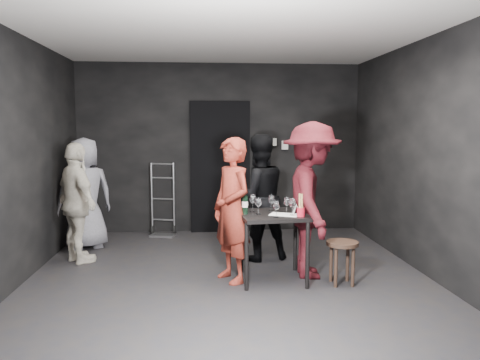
{
  "coord_description": "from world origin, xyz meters",
  "views": [
    {
      "loc": [
        -0.3,
        -5.04,
        1.69
      ],
      "look_at": [
        0.14,
        0.25,
        1.09
      ],
      "focal_mm": 35.0,
      "sensor_mm": 36.0,
      "label": 1
    }
  ],
  "objects": [
    {
      "name": "floor",
      "position": [
        0.0,
        0.0,
        0.0
      ],
      "size": [
        4.5,
        5.0,
        0.02
      ],
      "primitive_type": "cube",
      "color": "black",
      "rests_on": "ground"
    },
    {
      "name": "wallbox_lower",
      "position": [
        1.05,
        2.45,
        1.4
      ],
      "size": [
        0.1,
        0.06,
        0.14
      ],
      "primitive_type": "cube",
      "color": "#B7B7B2",
      "rests_on": "wall_back"
    },
    {
      "name": "reserved_card",
      "position": [
        0.72,
        -0.05,
        0.8
      ],
      "size": [
        0.1,
        0.14,
        0.1
      ],
      "primitive_type": null,
      "rotation": [
        0.0,
        0.0,
        -0.13
      ],
      "color": "white",
      "rests_on": "tasting_table"
    },
    {
      "name": "wine_glass_b",
      "position": [
        0.27,
        0.07,
        0.86
      ],
      "size": [
        0.11,
        0.11,
        0.22
      ],
      "primitive_type": null,
      "rotation": [
        0.0,
        0.0,
        0.41
      ],
      "color": "white",
      "rests_on": "tasting_table"
    },
    {
      "name": "wine_glass_f",
      "position": [
        0.63,
        -0.03,
        0.84
      ],
      "size": [
        0.09,
        0.09,
        0.19
      ],
      "primitive_type": null,
      "rotation": [
        0.0,
        0.0,
        -0.23
      ],
      "color": "white",
      "rests_on": "tasting_table"
    },
    {
      "name": "ceiling",
      "position": [
        0.0,
        0.0,
        2.7
      ],
      "size": [
        4.5,
        5.0,
        0.02
      ],
      "primitive_type": "cube",
      "color": "silver",
      "rests_on": "ground"
    },
    {
      "name": "wine_glass_d",
      "position": [
        0.48,
        -0.27,
        0.84
      ],
      "size": [
        0.08,
        0.08,
        0.19
      ],
      "primitive_type": null,
      "rotation": [
        0.0,
        0.0,
        -0.11
      ],
      "color": "white",
      "rests_on": "tasting_table"
    },
    {
      "name": "man_maroon",
      "position": [
        0.93,
        0.08,
        1.02
      ],
      "size": [
        0.74,
        1.38,
        2.05
      ],
      "primitive_type": "imported",
      "rotation": [
        0.0,
        0.0,
        1.47
      ],
      "color": "#3F0D13",
      "rests_on": "floor"
    },
    {
      "name": "tasting_mat",
      "position": [
        0.59,
        -0.14,
        0.75
      ],
      "size": [
        0.36,
        0.31,
        0.0
      ],
      "primitive_type": "cube",
      "rotation": [
        0.0,
        0.0,
        -0.41
      ],
      "color": "white",
      "rests_on": "tasting_table"
    },
    {
      "name": "wine_glass_e",
      "position": [
        0.66,
        -0.19,
        0.85
      ],
      "size": [
        0.1,
        0.1,
        0.2
      ],
      "primitive_type": null,
      "rotation": [
        0.0,
        0.0,
        -0.43
      ],
      "color": "white",
      "rests_on": "tasting_table"
    },
    {
      "name": "breadstick_cup",
      "position": [
        0.74,
        -0.24,
        0.87
      ],
      "size": [
        0.08,
        0.08,
        0.26
      ],
      "rotation": [
        0.0,
        0.0,
        -0.42
      ],
      "color": "red",
      "rests_on": "tasting_table"
    },
    {
      "name": "wallbox_upper",
      "position": [
        0.85,
        2.45,
        1.45
      ],
      "size": [
        0.12,
        0.06,
        0.12
      ],
      "primitive_type": "cube",
      "color": "#B7B7B2",
      "rests_on": "wall_back"
    },
    {
      "name": "woman_black",
      "position": [
        0.42,
        0.8,
        0.85
      ],
      "size": [
        0.92,
        0.65,
        1.71
      ],
      "primitive_type": "imported",
      "rotation": [
        0.0,
        0.0,
        3.39
      ],
      "color": "black",
      "rests_on": "floor"
    },
    {
      "name": "tasting_table",
      "position": [
        0.48,
        -0.04,
        0.65
      ],
      "size": [
        0.72,
        0.72,
        0.75
      ],
      "rotation": [
        0.0,
        0.0,
        0.1
      ],
      "color": "black",
      "rests_on": "floor"
    },
    {
      "name": "wine_bottle",
      "position": [
        0.17,
        -0.06,
        0.86
      ],
      "size": [
        0.07,
        0.07,
        0.28
      ],
      "rotation": [
        0.0,
        0.0,
        -0.01
      ],
      "color": "black",
      "rests_on": "tasting_table"
    },
    {
      "name": "hand_truck",
      "position": [
        -0.91,
        2.25,
        0.21
      ],
      "size": [
        0.38,
        0.33,
        1.14
      ],
      "rotation": [
        0.0,
        0.0,
        -0.27
      ],
      "color": "#B2B2B7",
      "rests_on": "floor"
    },
    {
      "name": "wall_right",
      "position": [
        2.25,
        0.0,
        1.35
      ],
      "size": [
        0.04,
        5.0,
        2.7
      ],
      "primitive_type": "cube",
      "color": "black",
      "rests_on": "ground"
    },
    {
      "name": "wall_left",
      "position": [
        -2.25,
        0.0,
        1.35
      ],
      "size": [
        0.04,
        5.0,
        2.7
      ],
      "primitive_type": "cube",
      "color": "black",
      "rests_on": "ground"
    },
    {
      "name": "server_red",
      "position": [
        0.03,
        -0.03,
        0.83
      ],
      "size": [
        0.64,
        0.72,
        1.67
      ],
      "primitive_type": "imported",
      "rotation": [
        0.0,
        0.0,
        -1.08
      ],
      "color": "maroon",
      "rests_on": "floor"
    },
    {
      "name": "stool",
      "position": [
        1.2,
        -0.25,
        0.37
      ],
      "size": [
        0.34,
        0.34,
        0.47
      ],
      "rotation": [
        0.0,
        0.0,
        -0.34
      ],
      "color": "black",
      "rests_on": "floor"
    },
    {
      "name": "wall_back",
      "position": [
        0.0,
        2.5,
        1.35
      ],
      "size": [
        4.5,
        0.04,
        2.7
      ],
      "primitive_type": "cube",
      "color": "black",
      "rests_on": "ground"
    },
    {
      "name": "bystander_grey",
      "position": [
        -1.91,
        1.51,
        0.8
      ],
      "size": [
        0.89,
        0.75,
        1.6
      ],
      "primitive_type": "imported",
      "rotation": [
        0.0,
        0.0,
        3.65
      ],
      "color": "slate",
      "rests_on": "floor"
    },
    {
      "name": "bystander_cream",
      "position": [
        -1.84,
        0.83,
        0.76
      ],
      "size": [
        0.88,
        0.96,
        1.51
      ],
      "primitive_type": "imported",
      "rotation": [
        0.0,
        0.0,
        2.24
      ],
      "color": "beige",
      "rests_on": "floor"
    },
    {
      "name": "doorway",
      "position": [
        0.0,
        2.44,
        1.05
      ],
      "size": [
        0.95,
        0.1,
        2.1
      ],
      "primitive_type": "cube",
      "color": "black",
      "rests_on": "ground"
    },
    {
      "name": "wall_front",
      "position": [
        0.0,
        -2.5,
        1.35
      ],
      "size": [
        4.5,
        0.04,
        2.7
      ],
      "primitive_type": "cube",
      "color": "black",
      "rests_on": "ground"
    },
    {
      "name": "wine_glass_a",
      "position": [
        0.31,
        -0.09,
        0.85
      ],
      "size": [
        0.08,
        0.08,
        0.2
      ],
      "primitive_type": null,
      "rotation": [
        0.0,
        0.0,
        0.13
      ],
      "color": "white",
      "rests_on": "tasting_table"
    },
    {
      "name": "wine_glass_c",
      "position": [
        0.48,
        0.08,
        0.85
      ],
      "size": [
        0.09,
        0.09,
        0.2
      ],
      "primitive_type": null,
      "rotation": [
        0.0,
        0.0,
        0.26
      ],
      "color": "white",
      "rests_on": "tasting_table"
    }
  ]
}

